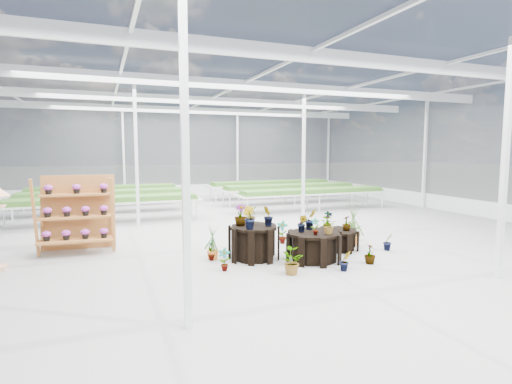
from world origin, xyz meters
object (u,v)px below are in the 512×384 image
object	(u,v)px
plinth_tall	(254,243)
shelf_rack	(77,215)
plinth_low	(335,240)
plinth_mid	(314,247)

from	to	relation	value
plinth_tall	shelf_rack	xyz separation A→B (m)	(-3.74, 2.07, 0.54)
plinth_tall	plinth_low	distance (m)	2.21
plinth_low	shelf_rack	bearing A→B (deg)	161.66
plinth_tall	shelf_rack	size ratio (longest dim) A/B	0.60
plinth_mid	shelf_rack	xyz separation A→B (m)	(-4.94, 2.67, 0.60)
plinth_mid	shelf_rack	world-z (taller)	shelf_rack
plinth_mid	shelf_rack	size ratio (longest dim) A/B	0.66
plinth_low	shelf_rack	xyz separation A→B (m)	(-5.94, 1.97, 0.68)
plinth_low	shelf_rack	distance (m)	6.29
plinth_tall	shelf_rack	distance (m)	4.30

